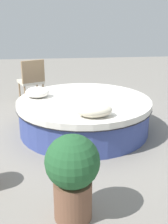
{
  "coord_description": "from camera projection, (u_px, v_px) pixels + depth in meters",
  "views": [
    {
      "loc": [
        0.52,
        4.74,
        2.06
      ],
      "look_at": [
        0.0,
        0.0,
        0.35
      ],
      "focal_mm": 46.35,
      "sensor_mm": 36.0,
      "label": 1
    }
  ],
  "objects": [
    {
      "name": "ground_plane",
      "position": [
        84.0,
        130.0,
        5.18
      ],
      "size": [
        16.0,
        16.0,
        0.0
      ],
      "primitive_type": "plane",
      "color": "gray"
    },
    {
      "name": "round_bed",
      "position": [
        84.0,
        115.0,
        5.08
      ],
      "size": [
        2.33,
        2.33,
        0.58
      ],
      "color": "#38478C",
      "rests_on": "ground_plane"
    },
    {
      "name": "patio_chair",
      "position": [
        32.0,
        78.0,
        6.62
      ],
      "size": [
        0.67,
        0.66,
        0.98
      ],
      "rotation": [
        0.0,
        0.0,
        3.53
      ],
      "color": "#997A56",
      "rests_on": "ground_plane"
    },
    {
      "name": "throw_pillow_0",
      "position": [
        37.0,
        92.0,
        5.08
      ],
      "size": [
        0.43,
        0.35,
        0.18
      ],
      "primitive_type": "ellipsoid",
      "color": "white",
      "rests_on": "round_bed"
    },
    {
      "name": "throw_pillow_1",
      "position": [
        94.0,
        110.0,
        4.17
      ],
      "size": [
        0.53,
        0.36,
        0.19
      ],
      "primitive_type": "ellipsoid",
      "color": "beige",
      "rests_on": "round_bed"
    },
    {
      "name": "planter",
      "position": [
        73.0,
        173.0,
        2.86
      ],
      "size": [
        0.55,
        0.55,
        0.93
      ],
      "color": "brown",
      "rests_on": "ground_plane"
    }
  ]
}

